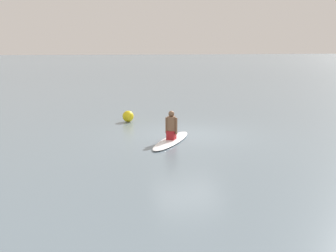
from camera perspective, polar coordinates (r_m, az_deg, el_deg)
name	(u,v)px	position (r m, az deg, el deg)	size (l,w,h in m)	color
ground_plane	(188,135)	(14.68, 2.95, -1.28)	(400.00, 400.00, 0.00)	slate
surfboard	(171,140)	(13.60, 0.48, -2.08)	(3.08, 0.65, 0.08)	white
person_paddler	(171,126)	(13.50, 0.49, -0.07)	(0.40, 0.42, 0.99)	#A51E23
buoy_marker	(128,116)	(17.31, -5.74, 1.40)	(0.49, 0.49, 0.49)	yellow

